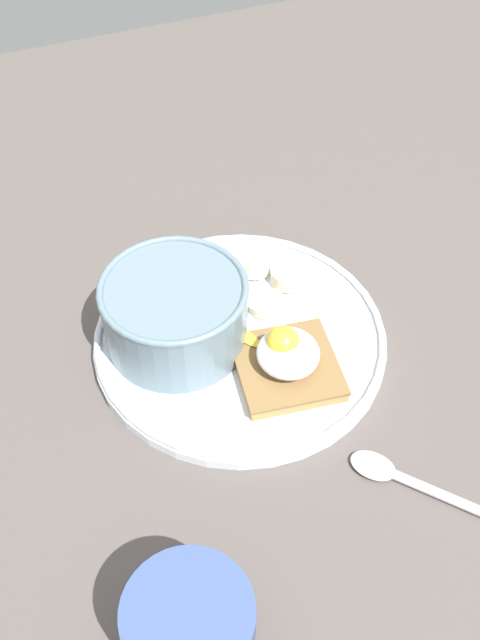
{
  "coord_description": "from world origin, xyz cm",
  "views": [
    {
      "loc": [
        -37.63,
        15.33,
        50.87
      ],
      "look_at": [
        0.0,
        0.0,
        5.0
      ],
      "focal_mm": 40.0,
      "sensor_mm": 36.0,
      "label": 1
    }
  ],
  "objects_px": {
    "banana_slice_left": "(289,276)",
    "banana_slice_back": "(255,267)",
    "poached_egg": "(286,351)",
    "spoon": "(410,481)",
    "coffee_mug": "(193,636)",
    "oatmeal_bowl": "(175,313)",
    "toast_slice": "(287,367)",
    "banana_slice_front": "(266,303)"
  },
  "relations": [
    {
      "from": "banana_slice_back",
      "to": "coffee_mug",
      "type": "distance_m",
      "value": 0.35
    },
    {
      "from": "spoon",
      "to": "poached_egg",
      "type": "bearing_deg",
      "value": 20.14
    },
    {
      "from": "oatmeal_bowl",
      "to": "banana_slice_left",
      "type": "xyz_separation_m",
      "value": [
        0.03,
        -0.12,
        -0.02
      ]
    },
    {
      "from": "banana_slice_back",
      "to": "banana_slice_left",
      "type": "bearing_deg",
      "value": -133.85
    },
    {
      "from": "banana_slice_back",
      "to": "spoon",
      "type": "xyz_separation_m",
      "value": [
        -0.25,
        -0.02,
        -0.01
      ]
    },
    {
      "from": "oatmeal_bowl",
      "to": "poached_egg",
      "type": "distance_m",
      "value": 0.1
    },
    {
      "from": "banana_slice_back",
      "to": "poached_egg",
      "type": "bearing_deg",
      "value": 169.25
    },
    {
      "from": "oatmeal_bowl",
      "to": "spoon",
      "type": "bearing_deg",
      "value": -149.0
    },
    {
      "from": "poached_egg",
      "to": "banana_slice_front",
      "type": "xyz_separation_m",
      "value": [
        0.07,
        -0.01,
        -0.02
      ]
    },
    {
      "from": "spoon",
      "to": "toast_slice",
      "type": "bearing_deg",
      "value": 20.09
    },
    {
      "from": "poached_egg",
      "to": "spoon",
      "type": "xyz_separation_m",
      "value": [
        -0.13,
        -0.05,
        -0.03
      ]
    },
    {
      "from": "banana_slice_back",
      "to": "spoon",
      "type": "bearing_deg",
      "value": -174.4
    },
    {
      "from": "oatmeal_bowl",
      "to": "banana_slice_front",
      "type": "bearing_deg",
      "value": -87.76
    },
    {
      "from": "poached_egg",
      "to": "banana_slice_back",
      "type": "xyz_separation_m",
      "value": [
        0.12,
        -0.02,
        -0.02
      ]
    },
    {
      "from": "toast_slice",
      "to": "banana_slice_front",
      "type": "xyz_separation_m",
      "value": [
        0.07,
        -0.01,
        -0.0
      ]
    },
    {
      "from": "oatmeal_bowl",
      "to": "coffee_mug",
      "type": "xyz_separation_m",
      "value": [
        -0.25,
        0.07,
        -0.0
      ]
    },
    {
      "from": "banana_slice_back",
      "to": "banana_slice_front",
      "type": "bearing_deg",
      "value": 169.74
    },
    {
      "from": "banana_slice_front",
      "to": "coffee_mug",
      "type": "xyz_separation_m",
      "value": [
        -0.26,
        0.16,
        0.02
      ]
    },
    {
      "from": "banana_slice_left",
      "to": "banana_slice_back",
      "type": "distance_m",
      "value": 0.03
    },
    {
      "from": "banana_slice_front",
      "to": "banana_slice_left",
      "type": "xyz_separation_m",
      "value": [
        0.02,
        -0.03,
        0.0
      ]
    },
    {
      "from": "banana_slice_left",
      "to": "spoon",
      "type": "xyz_separation_m",
      "value": [
        -0.22,
        0.0,
        -0.01
      ]
    },
    {
      "from": "banana_slice_left",
      "to": "spoon",
      "type": "height_order",
      "value": "banana_slice_left"
    },
    {
      "from": "toast_slice",
      "to": "spoon",
      "type": "relative_size",
      "value": 0.87
    },
    {
      "from": "oatmeal_bowl",
      "to": "banana_slice_front",
      "type": "xyz_separation_m",
      "value": [
        0.0,
        -0.09,
        -0.03
      ]
    },
    {
      "from": "poached_egg",
      "to": "banana_slice_left",
      "type": "bearing_deg",
      "value": -26.59
    },
    {
      "from": "banana_slice_front",
      "to": "spoon",
      "type": "relative_size",
      "value": 0.43
    },
    {
      "from": "toast_slice",
      "to": "poached_egg",
      "type": "xyz_separation_m",
      "value": [
        0.0,
        0.0,
        0.02
      ]
    },
    {
      "from": "poached_egg",
      "to": "banana_slice_back",
      "type": "height_order",
      "value": "poached_egg"
    },
    {
      "from": "banana_slice_left",
      "to": "coffee_mug",
      "type": "distance_m",
      "value": 0.34
    },
    {
      "from": "coffee_mug",
      "to": "spoon",
      "type": "distance_m",
      "value": 0.2
    },
    {
      "from": "toast_slice",
      "to": "coffee_mug",
      "type": "height_order",
      "value": "coffee_mug"
    },
    {
      "from": "toast_slice",
      "to": "banana_slice_left",
      "type": "xyz_separation_m",
      "value": [
        0.1,
        -0.05,
        0.0
      ]
    },
    {
      "from": "oatmeal_bowl",
      "to": "toast_slice",
      "type": "relative_size",
      "value": 1.32
    },
    {
      "from": "poached_egg",
      "to": "spoon",
      "type": "bearing_deg",
      "value": -159.86
    },
    {
      "from": "toast_slice",
      "to": "banana_slice_front",
      "type": "relative_size",
      "value": 2.01
    },
    {
      "from": "banana_slice_left",
      "to": "poached_egg",
      "type": "bearing_deg",
      "value": 153.41
    },
    {
      "from": "banana_slice_left",
      "to": "coffee_mug",
      "type": "xyz_separation_m",
      "value": [
        -0.28,
        0.19,
        0.02
      ]
    },
    {
      "from": "poached_egg",
      "to": "toast_slice",
      "type": "bearing_deg",
      "value": -156.65
    },
    {
      "from": "oatmeal_bowl",
      "to": "spoon",
      "type": "xyz_separation_m",
      "value": [
        -0.2,
        -0.12,
        -0.04
      ]
    },
    {
      "from": "oatmeal_bowl",
      "to": "toast_slice",
      "type": "height_order",
      "value": "oatmeal_bowl"
    },
    {
      "from": "poached_egg",
      "to": "spoon",
      "type": "distance_m",
      "value": 0.14
    },
    {
      "from": "toast_slice",
      "to": "banana_slice_left",
      "type": "bearing_deg",
      "value": -25.82
    }
  ]
}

